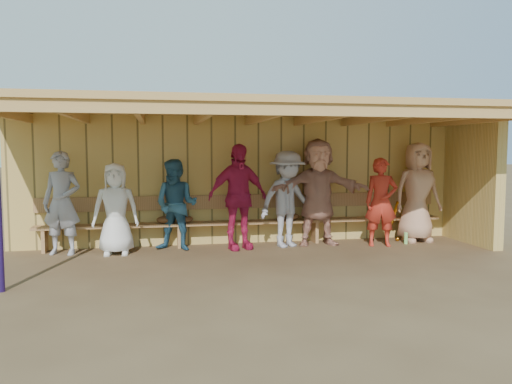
{
  "coord_description": "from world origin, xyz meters",
  "views": [
    {
      "loc": [
        -1.63,
        -8.02,
        1.78
      ],
      "look_at": [
        0.0,
        0.35,
        1.05
      ],
      "focal_mm": 35.0,
      "sensor_mm": 36.0,
      "label": 1
    }
  ],
  "objects_px": {
    "player_e": "(287,199)",
    "player_h": "(417,192)",
    "player_f": "(318,192)",
    "bench": "(248,216)",
    "player_d": "(238,197)",
    "player_b": "(116,209)",
    "player_g": "(381,202)",
    "player_a": "(62,203)",
    "player_c": "(176,205)"
  },
  "relations": [
    {
      "from": "player_e",
      "to": "player_h",
      "type": "xyz_separation_m",
      "value": [
        2.6,
        0.04,
        0.08
      ]
    },
    {
      "from": "player_f",
      "to": "bench",
      "type": "bearing_deg",
      "value": 170.58
    },
    {
      "from": "player_d",
      "to": "player_f",
      "type": "xyz_separation_m",
      "value": [
        1.53,
        0.1,
        0.05
      ]
    },
    {
      "from": "player_b",
      "to": "player_g",
      "type": "relative_size",
      "value": 0.96
    },
    {
      "from": "player_d",
      "to": "player_h",
      "type": "xyz_separation_m",
      "value": [
        3.51,
        0.07,
        0.02
      ]
    },
    {
      "from": "player_b",
      "to": "bench",
      "type": "height_order",
      "value": "player_b"
    },
    {
      "from": "player_a",
      "to": "player_f",
      "type": "height_order",
      "value": "player_f"
    },
    {
      "from": "player_f",
      "to": "player_h",
      "type": "height_order",
      "value": "player_f"
    },
    {
      "from": "player_a",
      "to": "player_c",
      "type": "height_order",
      "value": "player_a"
    },
    {
      "from": "player_d",
      "to": "player_e",
      "type": "relative_size",
      "value": 1.07
    },
    {
      "from": "player_h",
      "to": "player_d",
      "type": "bearing_deg",
      "value": 179.98
    },
    {
      "from": "player_g",
      "to": "bench",
      "type": "distance_m",
      "value": 2.47
    },
    {
      "from": "player_a",
      "to": "player_f",
      "type": "relative_size",
      "value": 0.89
    },
    {
      "from": "player_b",
      "to": "player_c",
      "type": "distance_m",
      "value": 1.04
    },
    {
      "from": "player_g",
      "to": "player_h",
      "type": "relative_size",
      "value": 0.85
    },
    {
      "from": "player_b",
      "to": "player_c",
      "type": "relative_size",
      "value": 0.97
    },
    {
      "from": "player_a",
      "to": "player_e",
      "type": "bearing_deg",
      "value": 12.91
    },
    {
      "from": "player_a",
      "to": "player_d",
      "type": "xyz_separation_m",
      "value": [
        2.99,
        -0.1,
        0.06
      ]
    },
    {
      "from": "player_b",
      "to": "bench",
      "type": "relative_size",
      "value": 0.21
    },
    {
      "from": "player_h",
      "to": "bench",
      "type": "bearing_deg",
      "value": 172.87
    },
    {
      "from": "player_b",
      "to": "player_h",
      "type": "distance_m",
      "value": 5.62
    },
    {
      "from": "player_d",
      "to": "player_f",
      "type": "distance_m",
      "value": 1.53
    },
    {
      "from": "player_a",
      "to": "bench",
      "type": "distance_m",
      "value": 3.28
    },
    {
      "from": "player_c",
      "to": "player_f",
      "type": "relative_size",
      "value": 0.81
    },
    {
      "from": "player_a",
      "to": "player_b",
      "type": "height_order",
      "value": "player_a"
    },
    {
      "from": "player_d",
      "to": "player_f",
      "type": "height_order",
      "value": "player_f"
    },
    {
      "from": "player_e",
      "to": "player_f",
      "type": "relative_size",
      "value": 0.88
    },
    {
      "from": "player_e",
      "to": "bench",
      "type": "xyz_separation_m",
      "value": [
        -0.65,
        0.38,
        -0.35
      ]
    },
    {
      "from": "player_f",
      "to": "bench",
      "type": "height_order",
      "value": "player_f"
    },
    {
      "from": "player_g",
      "to": "player_f",
      "type": "bearing_deg",
      "value": 177.97
    },
    {
      "from": "player_a",
      "to": "player_h",
      "type": "height_order",
      "value": "player_h"
    },
    {
      "from": "player_a",
      "to": "player_c",
      "type": "bearing_deg",
      "value": 13.99
    },
    {
      "from": "player_f",
      "to": "player_h",
      "type": "distance_m",
      "value": 1.98
    },
    {
      "from": "player_c",
      "to": "player_d",
      "type": "bearing_deg",
      "value": 15.89
    },
    {
      "from": "player_h",
      "to": "player_c",
      "type": "bearing_deg",
      "value": 178.43
    },
    {
      "from": "player_c",
      "to": "player_f",
      "type": "distance_m",
      "value": 2.62
    },
    {
      "from": "player_f",
      "to": "bench",
      "type": "relative_size",
      "value": 0.26
    },
    {
      "from": "player_g",
      "to": "player_d",
      "type": "bearing_deg",
      "value": -170.56
    },
    {
      "from": "player_b",
      "to": "player_c",
      "type": "xyz_separation_m",
      "value": [
        1.02,
        0.17,
        0.03
      ]
    },
    {
      "from": "player_c",
      "to": "player_g",
      "type": "relative_size",
      "value": 0.99
    },
    {
      "from": "player_b",
      "to": "player_h",
      "type": "height_order",
      "value": "player_h"
    },
    {
      "from": "player_b",
      "to": "player_f",
      "type": "xyz_separation_m",
      "value": [
        3.63,
        0.17,
        0.21
      ]
    },
    {
      "from": "player_a",
      "to": "player_f",
      "type": "bearing_deg",
      "value": 13.99
    },
    {
      "from": "player_g",
      "to": "bench",
      "type": "relative_size",
      "value": 0.21
    },
    {
      "from": "player_d",
      "to": "player_h",
      "type": "distance_m",
      "value": 3.51
    },
    {
      "from": "player_f",
      "to": "bench",
      "type": "distance_m",
      "value": 1.39
    },
    {
      "from": "player_b",
      "to": "player_h",
      "type": "bearing_deg",
      "value": 1.73
    },
    {
      "from": "player_c",
      "to": "player_e",
      "type": "distance_m",
      "value": 2.0
    },
    {
      "from": "player_c",
      "to": "player_e",
      "type": "relative_size",
      "value": 0.92
    },
    {
      "from": "player_b",
      "to": "player_f",
      "type": "height_order",
      "value": "player_f"
    }
  ]
}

